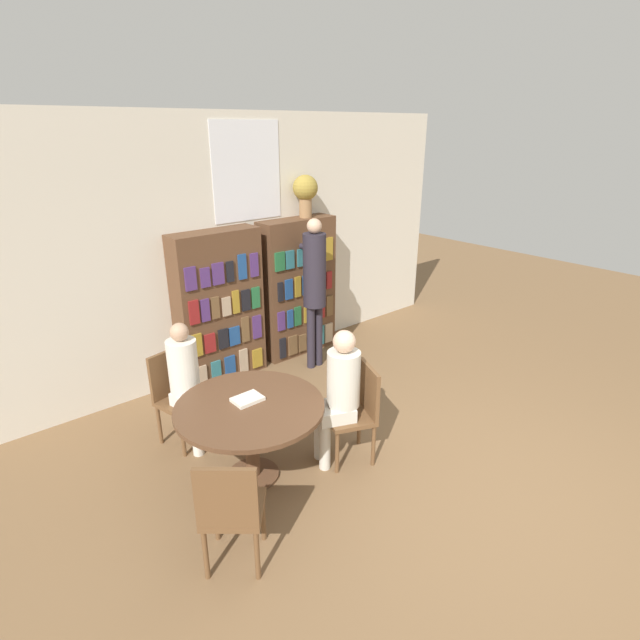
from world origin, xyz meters
name	(u,v)px	position (x,y,z in m)	size (l,w,h in m)	color
ground_plane	(491,496)	(0.00, 0.00, 0.00)	(16.00, 16.00, 0.00)	brown
wall_back	(249,244)	(0.00, 3.47, 1.51)	(6.40, 0.07, 3.00)	beige
bookshelf_left	(219,307)	(-0.58, 3.27, 0.88)	(1.03, 0.34, 1.77)	brown
bookshelf_right	(298,288)	(0.58, 3.27, 0.88)	(1.03, 0.34, 1.77)	brown
flower_vase	(305,191)	(0.72, 3.28, 2.09)	(0.31, 0.31, 0.51)	#997047
reading_table	(250,417)	(-1.34, 1.48, 0.60)	(1.23, 1.23, 0.71)	brown
chair_near_camera	(231,509)	(-1.97, 0.76, 0.50)	(0.56, 0.56, 0.90)	brown
chair_left_side	(177,392)	(-1.56, 2.41, 0.50)	(0.48, 0.48, 0.90)	brown
chair_far_side	(358,408)	(-0.46, 1.11, 0.50)	(0.52, 0.52, 0.90)	brown
seated_reader_left	(187,379)	(-1.52, 2.23, 0.70)	(0.33, 0.40, 1.23)	silver
seated_reader_right	(339,389)	(-0.63, 1.18, 0.73)	(0.42, 0.39, 1.26)	beige
librarian_standing	(314,280)	(0.44, 2.77, 1.13)	(0.27, 0.54, 1.86)	#28232D
open_book_on_table	(247,399)	(-1.32, 1.55, 0.72)	(0.24, 0.18, 0.03)	silver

